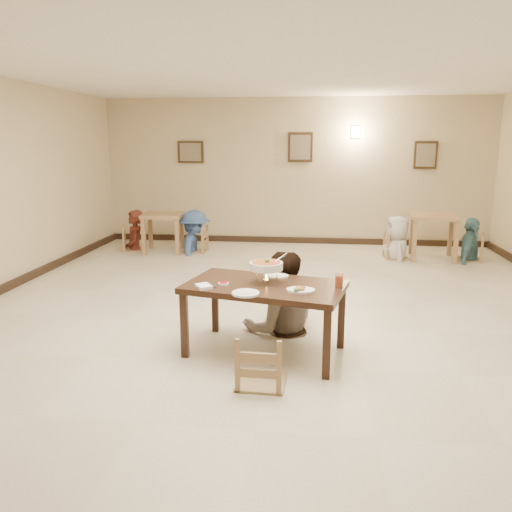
# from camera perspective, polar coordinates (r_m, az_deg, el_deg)

# --- Properties ---
(floor) EXTENTS (10.00, 10.00, 0.00)m
(floor) POSITION_cam_1_polar(r_m,az_deg,el_deg) (5.91, 2.38, -7.87)
(floor) COLOR beige
(floor) RESTS_ON ground
(ceiling) EXTENTS (10.00, 10.00, 0.00)m
(ceiling) POSITION_cam_1_polar(r_m,az_deg,el_deg) (5.61, 2.68, 22.19)
(ceiling) COLOR white
(ceiling) RESTS_ON wall_back
(wall_back) EXTENTS (10.00, 0.00, 10.00)m
(wall_back) POSITION_cam_1_polar(r_m,az_deg,el_deg) (10.54, 4.49, 9.57)
(wall_back) COLOR beige
(wall_back) RESTS_ON floor
(baseboard_back) EXTENTS (8.00, 0.06, 0.12)m
(baseboard_back) POSITION_cam_1_polar(r_m,az_deg,el_deg) (10.69, 4.35, 1.83)
(baseboard_back) COLOR black
(baseboard_back) RESTS_ON floor
(picture_a) EXTENTS (0.55, 0.04, 0.45)m
(picture_a) POSITION_cam_1_polar(r_m,az_deg,el_deg) (10.79, -7.49, 11.70)
(picture_a) COLOR #332212
(picture_a) RESTS_ON wall_back
(picture_b) EXTENTS (0.50, 0.04, 0.60)m
(picture_b) POSITION_cam_1_polar(r_m,az_deg,el_deg) (10.48, 5.09, 12.27)
(picture_b) COLOR #332212
(picture_b) RESTS_ON wall_back
(picture_c) EXTENTS (0.45, 0.04, 0.55)m
(picture_c) POSITION_cam_1_polar(r_m,az_deg,el_deg) (10.71, 18.82, 10.86)
(picture_c) COLOR #332212
(picture_c) RESTS_ON wall_back
(wall_sconce) EXTENTS (0.16, 0.05, 0.22)m
(wall_sconce) POSITION_cam_1_polar(r_m,az_deg,el_deg) (10.51, 11.30, 13.72)
(wall_sconce) COLOR #FFD88C
(wall_sconce) RESTS_ON wall_back
(main_table) EXTENTS (1.69, 1.19, 0.72)m
(main_table) POSITION_cam_1_polar(r_m,az_deg,el_deg) (4.96, 1.00, -4.11)
(main_table) COLOR #331E13
(main_table) RESTS_ON floor
(chair_far) EXTENTS (0.48, 0.48, 1.02)m
(chair_far) POSITION_cam_1_polar(r_m,az_deg,el_deg) (5.72, 3.21, -3.22)
(chair_far) COLOR tan
(chair_far) RESTS_ON floor
(chair_near) EXTENTS (0.43, 0.43, 0.91)m
(chair_near) POSITION_cam_1_polar(r_m,az_deg,el_deg) (4.38, 0.61, -9.02)
(chair_near) COLOR tan
(chair_near) RESTS_ON floor
(main_diner) EXTENTS (1.02, 0.88, 1.82)m
(main_diner) POSITION_cam_1_polar(r_m,az_deg,el_deg) (5.53, 2.98, 0.52)
(main_diner) COLOR gray
(main_diner) RESTS_ON floor
(curry_warmer) EXTENTS (0.37, 0.33, 0.30)m
(curry_warmer) POSITION_cam_1_polar(r_m,az_deg,el_deg) (4.93, 1.17, -1.16)
(curry_warmer) COLOR silver
(curry_warmer) RESTS_ON main_table
(rice_plate_far) EXTENTS (0.26, 0.26, 0.06)m
(rice_plate_far) POSITION_cam_1_polar(r_m,az_deg,el_deg) (5.20, 2.32, -2.27)
(rice_plate_far) COLOR white
(rice_plate_far) RESTS_ON main_table
(rice_plate_near) EXTENTS (0.26, 0.26, 0.06)m
(rice_plate_near) POSITION_cam_1_polar(r_m,az_deg,el_deg) (4.61, -1.19, -4.24)
(rice_plate_near) COLOR white
(rice_plate_near) RESTS_ON main_table
(fried_plate) EXTENTS (0.27, 0.27, 0.06)m
(fried_plate) POSITION_cam_1_polar(r_m,az_deg,el_deg) (4.71, 5.12, -3.83)
(fried_plate) COLOR white
(fried_plate) RESTS_ON main_table
(chili_dish) EXTENTS (0.11, 0.11, 0.02)m
(chili_dish) POSITION_cam_1_polar(r_m,az_deg,el_deg) (4.93, -3.75, -3.15)
(chili_dish) COLOR white
(chili_dish) RESTS_ON main_table
(napkin_cutlery) EXTENTS (0.23, 0.27, 0.03)m
(napkin_cutlery) POSITION_cam_1_polar(r_m,az_deg,el_deg) (4.83, -5.95, -3.47)
(napkin_cutlery) COLOR white
(napkin_cutlery) RESTS_ON main_table
(drink_glass) EXTENTS (0.08, 0.08, 0.15)m
(drink_glass) POSITION_cam_1_polar(r_m,az_deg,el_deg) (4.88, 9.47, -2.76)
(drink_glass) COLOR white
(drink_glass) RESTS_ON main_table
(bg_table_left) EXTENTS (0.84, 0.84, 0.76)m
(bg_table_left) POSITION_cam_1_polar(r_m,az_deg,el_deg) (9.87, -10.60, 4.02)
(bg_table_left) COLOR #A27E59
(bg_table_left) RESTS_ON floor
(bg_table_right) EXTENTS (0.91, 0.91, 0.82)m
(bg_table_right) POSITION_cam_1_polar(r_m,az_deg,el_deg) (9.64, 19.69, 3.65)
(bg_table_right) COLOR #A27E59
(bg_table_right) RESTS_ON floor
(bg_chair_ll) EXTENTS (0.44, 0.44, 0.95)m
(bg_chair_ll) POSITION_cam_1_polar(r_m,az_deg,el_deg) (10.15, -13.78, 3.27)
(bg_chair_ll) COLOR tan
(bg_chair_ll) RESTS_ON floor
(bg_chair_lr) EXTENTS (0.45, 0.45, 0.96)m
(bg_chair_lr) POSITION_cam_1_polar(r_m,az_deg,el_deg) (9.75, -7.06, 3.21)
(bg_chair_lr) COLOR tan
(bg_chair_lr) RESTS_ON floor
(bg_chair_rl) EXTENTS (0.42, 0.42, 0.89)m
(bg_chair_rl) POSITION_cam_1_polar(r_m,az_deg,el_deg) (9.53, 15.83, 2.37)
(bg_chair_rl) COLOR tan
(bg_chair_rl) RESTS_ON floor
(bg_chair_rr) EXTENTS (0.44, 0.44, 0.94)m
(bg_chair_rr) POSITION_cam_1_polar(r_m,az_deg,el_deg) (9.79, 23.36, 2.23)
(bg_chair_rr) COLOR tan
(bg_chair_rr) RESTS_ON floor
(bg_diner_a) EXTENTS (0.57, 0.68, 1.60)m
(bg_diner_a) POSITION_cam_1_polar(r_m,az_deg,el_deg) (10.10, -13.87, 5.11)
(bg_diner_a) COLOR #512018
(bg_diner_a) RESTS_ON floor
(bg_diner_b) EXTENTS (0.69, 1.11, 1.65)m
(bg_diner_b) POSITION_cam_1_polar(r_m,az_deg,el_deg) (9.70, -7.12, 5.23)
(bg_diner_b) COLOR #4267AA
(bg_diner_b) RESTS_ON floor
(bg_diner_c) EXTENTS (0.57, 0.81, 1.57)m
(bg_diner_c) POSITION_cam_1_polar(r_m,az_deg,el_deg) (9.47, 15.95, 4.41)
(bg_diner_c) COLOR silver
(bg_diner_c) RESTS_ON floor
(bg_diner_d) EXTENTS (0.75, 0.99, 1.56)m
(bg_diner_d) POSITION_cam_1_polar(r_m,az_deg,el_deg) (9.74, 23.52, 4.03)
(bg_diner_d) COLOR #578D9C
(bg_diner_d) RESTS_ON floor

